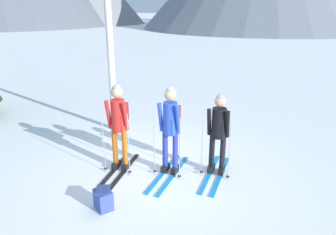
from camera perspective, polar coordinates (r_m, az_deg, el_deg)
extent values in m
plane|color=white|center=(6.56, -0.88, -9.99)|extent=(400.00, 400.00, 0.00)
cube|color=black|center=(6.64, -8.07, -9.72)|extent=(0.55, 1.55, 0.02)
cube|color=black|center=(6.72, -9.82, -9.43)|extent=(0.55, 1.55, 0.02)
cube|color=black|center=(6.69, -7.76, -8.79)|extent=(0.18, 0.28, 0.12)
cylinder|color=#B76019|center=(6.47, -7.95, -5.09)|extent=(0.11, 0.11, 0.87)
cube|color=black|center=(6.77, -9.51, -8.53)|extent=(0.18, 0.28, 0.12)
cylinder|color=#B76019|center=(6.56, -9.74, -4.86)|extent=(0.11, 0.11, 0.87)
cylinder|color=red|center=(6.28, -9.15, 0.37)|extent=(0.28, 0.28, 0.65)
sphere|color=tan|center=(6.14, -9.39, 4.60)|extent=(0.24, 0.24, 0.24)
sphere|color=gray|center=(6.12, -9.43, 5.24)|extent=(0.18, 0.18, 0.18)
cylinder|color=red|center=(6.15, -7.85, 0.21)|extent=(0.14, 0.22, 0.62)
cylinder|color=red|center=(6.29, -10.88, 0.49)|extent=(0.14, 0.22, 0.62)
cylinder|color=#A5A5AD|center=(6.23, -7.26, -5.10)|extent=(0.02, 0.02, 1.31)
cylinder|color=black|center=(6.49, -7.04, -9.87)|extent=(0.07, 0.07, 0.01)
cylinder|color=#A5A5AD|center=(6.44, -11.74, -4.52)|extent=(0.02, 0.02, 1.31)
cylinder|color=black|center=(6.70, -11.39, -9.16)|extent=(0.07, 0.07, 0.01)
cube|color=maroon|center=(6.42, -8.56, 1.13)|extent=(0.30, 0.23, 0.36)
cube|color=#1E84D1|center=(6.44, 0.98, -10.49)|extent=(0.77, 1.58, 0.02)
cube|color=#1E84D1|center=(6.51, -0.85, -10.13)|extent=(0.77, 1.58, 0.02)
cube|color=black|center=(6.49, 1.31, -9.55)|extent=(0.21, 0.28, 0.12)
cylinder|color=#2D389E|center=(6.27, 1.34, -5.77)|extent=(0.11, 0.11, 0.86)
cube|color=black|center=(6.56, -0.51, -9.20)|extent=(0.21, 0.28, 0.12)
cylinder|color=#2D389E|center=(6.34, -0.53, -5.46)|extent=(0.11, 0.11, 0.86)
cylinder|color=blue|center=(6.06, 0.41, -0.16)|extent=(0.28, 0.28, 0.65)
sphere|color=tan|center=(5.92, 0.43, 4.19)|extent=(0.23, 0.23, 0.23)
sphere|color=gray|center=(5.90, 0.43, 4.84)|extent=(0.18, 0.18, 0.18)
cylinder|color=blue|center=(5.94, 1.82, -0.40)|extent=(0.16, 0.22, 0.62)
cylinder|color=blue|center=(6.07, -1.37, 0.04)|extent=(0.16, 0.22, 0.62)
cylinder|color=#A5A5AD|center=(6.03, 2.17, -5.87)|extent=(0.02, 0.02, 1.30)
cylinder|color=black|center=(6.30, 2.10, -10.70)|extent=(0.07, 0.07, 0.01)
cylinder|color=#A5A5AD|center=(6.21, -2.54, -5.06)|extent=(0.02, 0.02, 1.30)
cylinder|color=black|center=(6.48, -2.46, -9.80)|extent=(0.07, 0.07, 0.01)
cube|color=maroon|center=(6.20, 0.99, 0.61)|extent=(0.30, 0.25, 0.36)
cube|color=#1E84D1|center=(6.51, 9.58, -10.44)|extent=(0.71, 1.55, 0.02)
cube|color=#1E84D1|center=(6.54, 7.67, -10.15)|extent=(0.71, 1.55, 0.02)
cube|color=black|center=(6.56, 9.79, -9.49)|extent=(0.20, 0.28, 0.12)
cylinder|color=black|center=(6.36, 10.02, -6.02)|extent=(0.11, 0.11, 0.80)
cube|color=black|center=(6.60, 7.89, -9.21)|extent=(0.20, 0.28, 0.12)
cylinder|color=black|center=(6.40, 8.08, -5.75)|extent=(0.11, 0.11, 0.80)
cylinder|color=black|center=(6.15, 9.33, -0.99)|extent=(0.28, 0.28, 0.60)
sphere|color=tan|center=(6.01, 9.56, 2.95)|extent=(0.22, 0.22, 0.22)
sphere|color=gray|center=(6.00, 9.59, 3.55)|extent=(0.16, 0.16, 0.16)
cylinder|color=black|center=(6.06, 10.89, -1.23)|extent=(0.15, 0.21, 0.57)
cylinder|color=black|center=(6.13, 7.58, -0.83)|extent=(0.15, 0.21, 0.57)
cylinder|color=#A5A5AD|center=(6.14, 11.21, -6.22)|extent=(0.02, 0.02, 1.20)
cylinder|color=black|center=(6.39, 10.89, -10.60)|extent=(0.07, 0.07, 0.01)
cylinder|color=#A5A5AD|center=(6.24, 6.30, -5.55)|extent=(0.02, 0.02, 1.20)
cylinder|color=black|center=(6.48, 6.13, -9.89)|extent=(0.07, 0.07, 0.01)
cylinder|color=silver|center=(8.30, -10.77, 15.45)|extent=(0.17, 0.17, 5.37)
cube|color=#384C99|center=(5.53, -11.79, -14.57)|extent=(0.37, 0.40, 0.34)
cube|color=navy|center=(5.43, -11.93, -12.90)|extent=(0.22, 0.28, 0.04)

